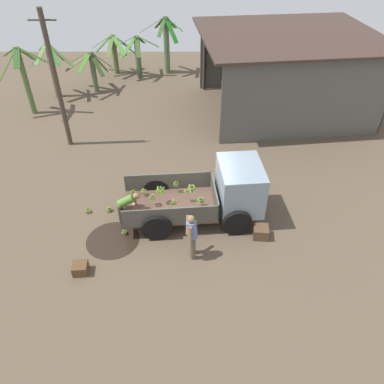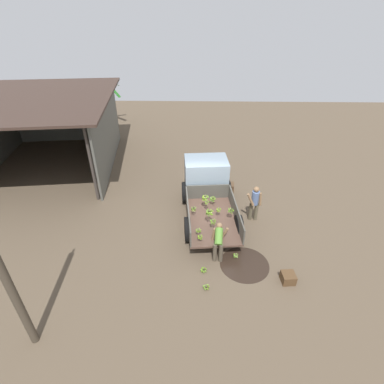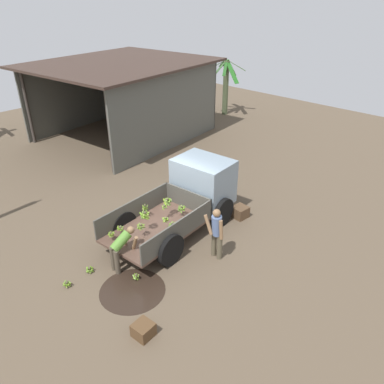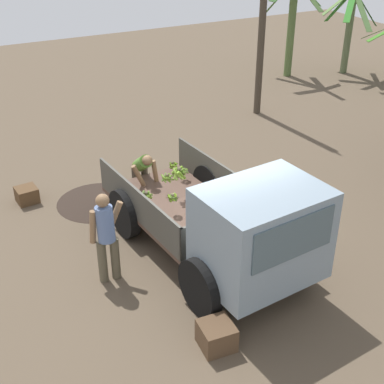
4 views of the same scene
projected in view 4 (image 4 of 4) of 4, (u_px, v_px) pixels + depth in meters
ground at (212, 247)px, 10.31m from camera, size 36.00×36.00×0.00m
mud_patch_0 at (97, 202)px, 11.80m from camera, size 1.78×1.78×0.01m
cargo_truck at (240, 228)px, 8.91m from camera, size 4.86×2.55×2.05m
utility_pole at (263, 14)px, 15.18m from camera, size 1.07×0.21×5.83m
banana_palm_1 at (291, 25)px, 19.13m from camera, size 2.70×2.13×3.41m
banana_palm_2 at (349, 28)px, 19.55m from camera, size 2.43×1.88×3.01m
person_foreground_visitor at (106, 234)px, 9.04m from camera, size 0.38×0.67×1.68m
person_worker_loading at (143, 170)px, 11.51m from camera, size 0.79×0.63×1.26m
banana_bunch_on_ground_0 at (115, 203)px, 11.60m from camera, size 0.20×0.20×0.18m
banana_bunch_on_ground_1 at (152, 177)px, 12.65m from camera, size 0.24×0.24×0.17m
banana_bunch_on_ground_2 at (136, 165)px, 13.19m from camera, size 0.23×0.23×0.18m
wooden_crate_0 at (27, 195)px, 11.74m from camera, size 0.48×0.48×0.34m
wooden_crate_1 at (217, 336)px, 7.96m from camera, size 0.54×0.54×0.41m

